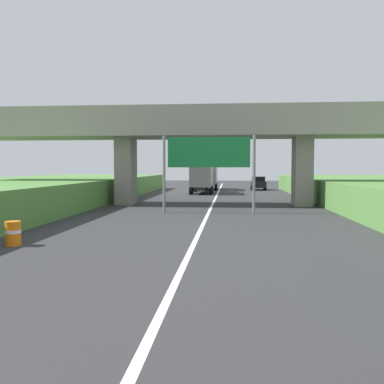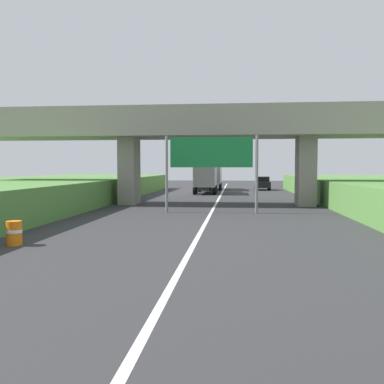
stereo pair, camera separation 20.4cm
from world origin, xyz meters
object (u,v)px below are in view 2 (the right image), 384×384
Objects in this scene: truck_silver at (206,176)px; construction_barrel_4 at (14,233)px; overhead_highway_sign at (211,157)px; car_black at (263,183)px; truck_orange at (212,175)px.

truck_silver reaches higher than construction_barrel_4.
overhead_highway_sign is 1.43× the size of car_black.
overhead_highway_sign is 0.81× the size of truck_orange.
truck_silver is 1.78× the size of car_black.
truck_orange is at bearing 179.84° from car_black.
overhead_highway_sign is 6.53× the size of construction_barrel_4.
construction_barrel_4 is (-5.12, -39.85, -1.47)m from truck_orange.
truck_silver is 32.45m from construction_barrel_4.
construction_barrel_4 is at bearing -97.33° from truck_orange.
car_black is at bearing 49.16° from truck_silver.
overhead_highway_sign is 0.81× the size of truck_silver.
truck_orange is at bearing 93.00° from overhead_highway_sign.
overhead_highway_sign is 28.50m from car_black.
construction_barrel_4 is at bearing -98.61° from truck_silver.
overhead_highway_sign is 28.03m from truck_orange.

